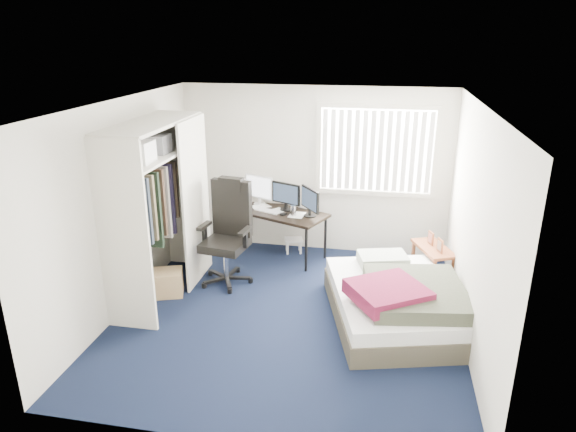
# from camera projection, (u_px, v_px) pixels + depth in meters

# --- Properties ---
(ground) EXTENTS (4.20, 4.20, 0.00)m
(ground) POSITION_uv_depth(u_px,v_px,m) (288.00, 315.00, 6.17)
(ground) COLOR black
(ground) RESTS_ON ground
(room_shell) EXTENTS (4.20, 4.20, 4.20)m
(room_shell) POSITION_uv_depth(u_px,v_px,m) (288.00, 195.00, 5.66)
(room_shell) COLOR silver
(room_shell) RESTS_ON ground
(window_assembly) EXTENTS (1.72, 0.09, 1.32)m
(window_assembly) POSITION_uv_depth(u_px,v_px,m) (376.00, 151.00, 7.36)
(window_assembly) COLOR white
(window_assembly) RESTS_ON ground
(closet) EXTENTS (0.64, 1.84, 2.22)m
(closet) POSITION_uv_depth(u_px,v_px,m) (158.00, 193.00, 6.26)
(closet) COLOR beige
(closet) RESTS_ON ground
(desk) EXTENTS (1.55, 1.16, 1.16)m
(desk) POSITION_uv_depth(u_px,v_px,m) (280.00, 209.00, 7.62)
(desk) COLOR black
(desk) RESTS_ON ground
(office_chair) EXTENTS (0.75, 0.75, 1.40)m
(office_chair) POSITION_uv_depth(u_px,v_px,m) (228.00, 243.00, 6.89)
(office_chair) COLOR black
(office_chair) RESTS_ON ground
(footstool) EXTENTS (0.32, 0.28, 0.22)m
(footstool) POSITION_uv_depth(u_px,v_px,m) (294.00, 242.00, 7.87)
(footstool) COLOR white
(footstool) RESTS_ON ground
(nightstand) EXTENTS (0.59, 0.79, 0.66)m
(nightstand) POSITION_uv_depth(u_px,v_px,m) (433.00, 251.00, 6.90)
(nightstand) COLOR brown
(nightstand) RESTS_ON ground
(bed) EXTENTS (1.84, 2.17, 0.62)m
(bed) POSITION_uv_depth(u_px,v_px,m) (397.00, 301.00, 5.95)
(bed) COLOR #453F32
(bed) RESTS_ON ground
(pine_box) EXTENTS (0.52, 0.45, 0.32)m
(pine_box) POSITION_uv_depth(u_px,v_px,m) (166.00, 283.00, 6.60)
(pine_box) COLOR tan
(pine_box) RESTS_ON ground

